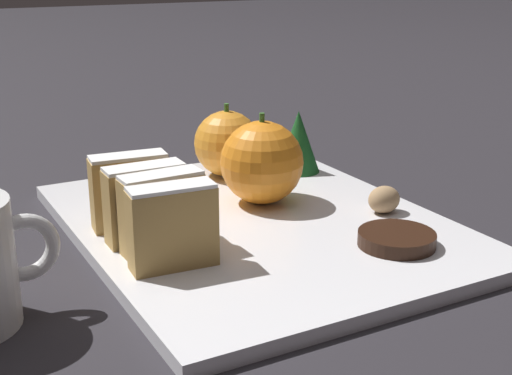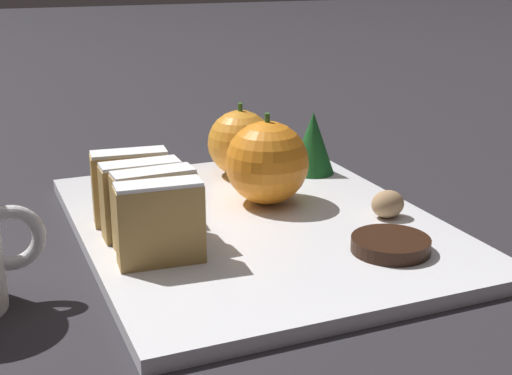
% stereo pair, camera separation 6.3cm
% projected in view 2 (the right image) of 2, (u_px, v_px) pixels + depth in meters
% --- Properties ---
extents(ground_plane, '(6.00, 6.00, 0.00)m').
position_uv_depth(ground_plane, '(256.00, 232.00, 0.64)').
color(ground_plane, '#28262B').
extents(serving_platter, '(0.31, 0.38, 0.01)m').
position_uv_depth(serving_platter, '(256.00, 225.00, 0.64)').
color(serving_platter, white).
rests_on(serving_platter, ground_plane).
extents(stollen_slice_front, '(0.07, 0.03, 0.07)m').
position_uv_depth(stollen_slice_front, '(160.00, 223.00, 0.54)').
color(stollen_slice_front, tan).
rests_on(stollen_slice_front, serving_platter).
extents(stollen_slice_second, '(0.07, 0.03, 0.07)m').
position_uv_depth(stollen_slice_second, '(155.00, 209.00, 0.57)').
color(stollen_slice_second, tan).
rests_on(stollen_slice_second, serving_platter).
extents(stollen_slice_third, '(0.07, 0.03, 0.07)m').
position_uv_depth(stollen_slice_third, '(140.00, 198.00, 0.60)').
color(stollen_slice_third, tan).
rests_on(stollen_slice_third, serving_platter).
extents(stollen_slice_fourth, '(0.07, 0.03, 0.07)m').
position_uv_depth(stollen_slice_fourth, '(131.00, 187.00, 0.63)').
color(stollen_slice_fourth, tan).
rests_on(stollen_slice_fourth, serving_platter).
extents(orange_near, '(0.08, 0.08, 0.09)m').
position_uv_depth(orange_near, '(267.00, 163.00, 0.67)').
color(orange_near, orange).
rests_on(orange_near, serving_platter).
extents(orange_far, '(0.07, 0.07, 0.08)m').
position_uv_depth(orange_far, '(240.00, 143.00, 0.76)').
color(orange_far, orange).
rests_on(orange_far, serving_platter).
extents(walnut, '(0.03, 0.03, 0.03)m').
position_uv_depth(walnut, '(388.00, 204.00, 0.64)').
color(walnut, tan).
rests_on(walnut, serving_platter).
extents(chocolate_cookie, '(0.06, 0.06, 0.01)m').
position_uv_depth(chocolate_cookie, '(391.00, 245.00, 0.57)').
color(chocolate_cookie, black).
rests_on(chocolate_cookie, serving_platter).
extents(evergreen_sprig, '(0.05, 0.05, 0.07)m').
position_uv_depth(evergreen_sprig, '(313.00, 143.00, 0.77)').
color(evergreen_sprig, '#195623').
rests_on(evergreen_sprig, serving_platter).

